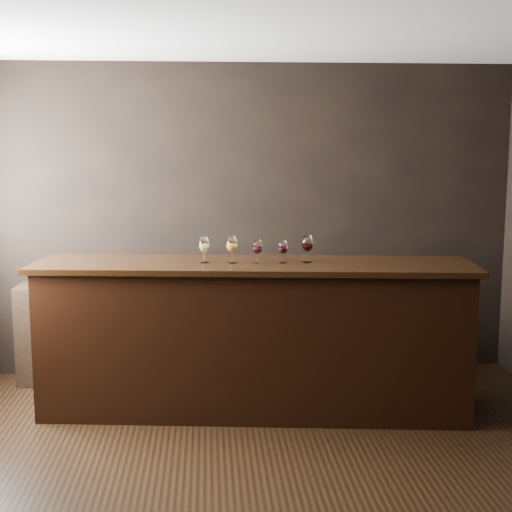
{
  "coord_description": "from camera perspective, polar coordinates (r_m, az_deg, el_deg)",
  "views": [
    {
      "loc": [
        -0.27,
        -4.18,
        2.07
      ],
      "look_at": [
        0.1,
        1.19,
        1.24
      ],
      "focal_mm": 50.0,
      "sensor_mm": 36.0,
      "label": 1
    }
  ],
  "objects": [
    {
      "name": "bar_counter",
      "position": [
        5.59,
        -0.21,
        -6.74
      ],
      "size": [
        3.32,
        1.06,
        1.14
      ],
      "primitive_type": "cube",
      "rotation": [
        0.0,
        0.0,
        -0.11
      ],
      "color": "black",
      "rests_on": "ground"
    },
    {
      "name": "glass_white",
      "position": [
        5.46,
        -4.17,
        0.86
      ],
      "size": [
        0.08,
        0.08,
        0.2
      ],
      "color": "white",
      "rests_on": "bar_top"
    },
    {
      "name": "back_bar_shelf",
      "position": [
        6.44,
        -7.85,
        -5.98
      ],
      "size": [
        2.42,
        0.4,
        0.87
      ],
      "primitive_type": "cube",
      "color": "black",
      "rests_on": "ground"
    },
    {
      "name": "glass_amber",
      "position": [
        5.42,
        -1.94,
        0.89
      ],
      "size": [
        0.09,
        0.09,
        0.21
      ],
      "color": "white",
      "rests_on": "bar_top"
    },
    {
      "name": "glass_red_b",
      "position": [
        5.43,
        2.18,
        0.66
      ],
      "size": [
        0.07,
        0.07,
        0.17
      ],
      "color": "white",
      "rests_on": "bar_top"
    },
    {
      "name": "bar_top",
      "position": [
        5.46,
        -0.22,
        -0.75
      ],
      "size": [
        3.44,
        1.15,
        0.04
      ],
      "primitive_type": "cube",
      "rotation": [
        0.0,
        0.0,
        -0.11
      ],
      "color": "black",
      "rests_on": "bar_counter"
    },
    {
      "name": "glass_red_c",
      "position": [
        5.47,
        4.13,
        0.95
      ],
      "size": [
        0.09,
        0.09,
        0.21
      ],
      "color": "white",
      "rests_on": "bar_top"
    },
    {
      "name": "ground",
      "position": [
        4.68,
        -0.18,
        -17.48
      ],
      "size": [
        5.0,
        5.0,
        0.0
      ],
      "primitive_type": "plane",
      "color": "black",
      "rests_on": "ground"
    },
    {
      "name": "room_shell",
      "position": [
        4.3,
        -3.4,
        5.32
      ],
      "size": [
        5.02,
        4.52,
        2.81
      ],
      "color": "black",
      "rests_on": "ground"
    },
    {
      "name": "glass_red_a",
      "position": [
        5.41,
        0.12,
        0.7
      ],
      "size": [
        0.08,
        0.08,
        0.18
      ],
      "color": "white",
      "rests_on": "bar_top"
    }
  ]
}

